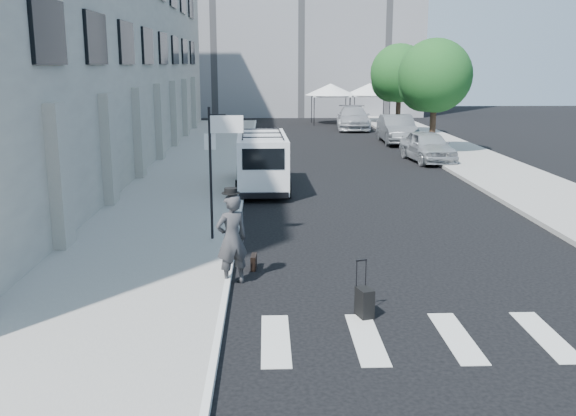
{
  "coord_description": "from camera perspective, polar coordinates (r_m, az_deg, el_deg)",
  "views": [
    {
      "loc": [
        -1.14,
        -13.44,
        4.73
      ],
      "look_at": [
        -0.62,
        1.75,
        1.3
      ],
      "focal_mm": 40.0,
      "sensor_mm": 36.0,
      "label": 1
    }
  ],
  "objects": [
    {
      "name": "building_left",
      "position": [
        33.12,
        -20.84,
        14.11
      ],
      "size": [
        10.0,
        44.0,
        12.0
      ],
      "primitive_type": "cube",
      "color": "gray",
      "rests_on": "ground"
    },
    {
      "name": "businessman",
      "position": [
        13.95,
        -5.02,
        -2.79
      ],
      "size": [
        0.88,
        0.77,
        2.02
      ],
      "primitive_type": "imported",
      "rotation": [
        0.0,
        0.0,
        3.63
      ],
      "color": "#38383A",
      "rests_on": "ground"
    },
    {
      "name": "parked_car_b",
      "position": [
        39.67,
        9.67,
        6.91
      ],
      "size": [
        1.91,
        5.17,
        1.69
      ],
      "primitive_type": "imported",
      "rotation": [
        0.0,
        0.0,
        -0.02
      ],
      "color": "#565A5E",
      "rests_on": "ground"
    },
    {
      "name": "parked_car_a",
      "position": [
        32.38,
        12.3,
        5.39
      ],
      "size": [
        2.23,
        4.64,
        1.53
      ],
      "primitive_type": "imported",
      "rotation": [
        0.0,
        0.0,
        0.1
      ],
      "color": "#A2A6AA",
      "rests_on": "ground"
    },
    {
      "name": "sidewalk_right",
      "position": [
        35.25,
        14.83,
        4.7
      ],
      "size": [
        4.0,
        56.0,
        0.15
      ],
      "primitive_type": "cube",
      "color": "gray",
      "rests_on": "ground"
    },
    {
      "name": "tent_right",
      "position": [
        52.64,
        7.28,
        10.41
      ],
      "size": [
        4.0,
        4.0,
        3.2
      ],
      "color": "black",
      "rests_on": "ground"
    },
    {
      "name": "tree_near",
      "position": [
        34.69,
        12.7,
        11.16
      ],
      "size": [
        3.8,
        3.83,
        6.03
      ],
      "color": "black",
      "rests_on": "ground"
    },
    {
      "name": "cargo_van",
      "position": [
        24.64,
        -2.34,
        4.23
      ],
      "size": [
        2.09,
        5.6,
        2.11
      ],
      "rotation": [
        0.0,
        0.0,
        0.03
      ],
      "color": "white",
      "rests_on": "ground"
    },
    {
      "name": "sidewalk_left",
      "position": [
        29.96,
        -7.91,
        3.65
      ],
      "size": [
        4.5,
        48.0,
        0.15
      ],
      "primitive_type": "cube",
      "color": "gray",
      "rests_on": "ground"
    },
    {
      "name": "briefcase",
      "position": [
        15.15,
        -3.06,
        -4.82
      ],
      "size": [
        0.15,
        0.45,
        0.34
      ],
      "primitive_type": "cube",
      "rotation": [
        0.0,
        0.0,
        -0.07
      ],
      "color": "black",
      "rests_on": "ground"
    },
    {
      "name": "tree_far",
      "position": [
        43.46,
        9.7,
        11.54
      ],
      "size": [
        3.8,
        3.83,
        6.03
      ],
      "color": "black",
      "rests_on": "ground"
    },
    {
      "name": "parked_car_c",
      "position": [
        47.72,
        5.81,
        7.96
      ],
      "size": [
        2.8,
        5.92,
        1.67
      ],
      "primitive_type": "imported",
      "rotation": [
        0.0,
        0.0,
        -0.08
      ],
      "color": "#A7A9AF",
      "rests_on": "ground"
    },
    {
      "name": "ground",
      "position": [
        14.29,
        2.74,
        -6.62
      ],
      "size": [
        120.0,
        120.0,
        0.0
      ],
      "primitive_type": "plane",
      "color": "black",
      "rests_on": "ground"
    },
    {
      "name": "sign_pole",
      "position": [
        16.81,
        -6.15,
        5.55
      ],
      "size": [
        1.03,
        0.07,
        3.5
      ],
      "color": "black",
      "rests_on": "sidewalk_left"
    },
    {
      "name": "suitcase",
      "position": [
        12.41,
        6.81,
        -8.33
      ],
      "size": [
        0.35,
        0.45,
        1.09
      ],
      "rotation": [
        0.0,
        0.0,
        0.3
      ],
      "color": "black",
      "rests_on": "ground"
    },
    {
      "name": "tent_left",
      "position": [
        51.73,
        3.81,
        10.45
      ],
      "size": [
        4.0,
        4.0,
        3.2
      ],
      "color": "black",
      "rests_on": "ground"
    }
  ]
}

